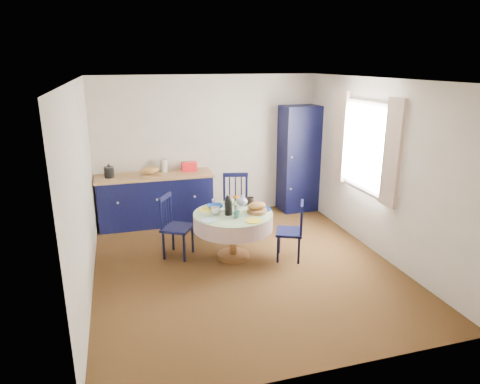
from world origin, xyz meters
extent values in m
plane|color=black|center=(0.00, 0.00, 0.00)|extent=(4.50, 4.50, 0.00)
plane|color=white|center=(0.00, 0.00, 2.50)|extent=(4.50, 4.50, 0.00)
cube|color=silver|center=(0.00, 2.25, 1.25)|extent=(4.00, 0.02, 2.50)
cube|color=silver|center=(-2.00, 0.00, 1.25)|extent=(0.02, 4.50, 2.50)
cube|color=silver|center=(2.00, 0.00, 1.25)|extent=(0.02, 4.50, 2.50)
plane|color=white|center=(2.00, 0.30, 1.50)|extent=(0.00, 1.20, 1.20)
cube|color=white|center=(1.92, -0.40, 1.55)|extent=(0.05, 0.34, 1.45)
cube|color=white|center=(1.92, 1.00, 1.55)|extent=(0.05, 0.34, 1.45)
cube|color=black|center=(-1.00, 1.96, 0.42)|extent=(1.91, 0.58, 0.84)
cube|color=#A5834B|center=(-1.00, 1.96, 0.86)|extent=(1.97, 0.62, 0.04)
cube|color=#B61218|center=(-0.39, 2.03, 0.96)|extent=(0.26, 0.14, 0.16)
cube|color=#A5834B|center=(-1.07, 1.93, 0.89)|extent=(0.34, 0.24, 0.02)
ellipsoid|color=#AB8742|center=(-1.07, 1.93, 0.96)|extent=(0.31, 0.20, 0.13)
cylinder|color=silver|center=(-0.82, 2.10, 0.99)|extent=(0.12, 0.12, 0.22)
cube|color=black|center=(1.66, 2.00, 0.98)|extent=(0.70, 0.52, 1.96)
cylinder|color=white|center=(1.40, 1.75, 1.08)|extent=(0.04, 0.02, 0.04)
cylinder|color=white|center=(1.40, 1.75, 0.49)|extent=(0.04, 0.02, 0.04)
cylinder|color=brown|center=(-0.08, 0.29, 0.03)|extent=(0.46, 0.46, 0.05)
cylinder|color=brown|center=(-0.08, 0.29, 0.33)|extent=(0.10, 0.10, 0.60)
cylinder|color=brown|center=(-0.08, 0.29, 0.65)|extent=(1.06, 1.06, 0.03)
cylinder|color=silver|center=(-0.08, 0.29, 0.55)|extent=(1.12, 1.12, 0.22)
cylinder|color=beige|center=(-0.08, 0.29, 0.67)|extent=(1.12, 1.12, 0.01)
cylinder|color=#93C7CE|center=(-0.47, 0.09, 0.68)|extent=(0.22, 0.22, 0.01)
cylinder|color=yellow|center=(0.10, -0.09, 0.68)|extent=(0.22, 0.22, 0.01)
cylinder|color=navy|center=(0.39, 0.31, 0.68)|extent=(0.22, 0.22, 0.01)
cylinder|color=#70AB66|center=(0.00, 0.72, 0.68)|extent=(0.22, 0.22, 0.01)
cylinder|color=yellow|center=(-0.39, 0.51, 0.68)|extent=(0.22, 0.22, 0.01)
cylinder|color=#8F5E39|center=(0.25, 0.21, 0.70)|extent=(0.28, 0.28, 0.05)
ellipsoid|color=#AB8742|center=(0.25, 0.21, 0.78)|extent=(0.26, 0.16, 0.11)
cube|color=silver|center=(-0.22, 0.38, 0.69)|extent=(0.10, 0.07, 0.04)
cylinder|color=black|center=(-0.78, 0.33, 0.21)|extent=(0.03, 0.03, 0.41)
cylinder|color=black|center=(-0.61, 0.61, 0.21)|extent=(0.03, 0.03, 0.41)
cylinder|color=black|center=(-1.04, 0.49, 0.21)|extent=(0.03, 0.03, 0.41)
cylinder|color=black|center=(-0.87, 0.77, 0.21)|extent=(0.03, 0.03, 0.41)
cube|color=black|center=(-0.83, 0.55, 0.43)|extent=(0.54, 0.55, 0.04)
cylinder|color=black|center=(-1.06, 0.50, 0.67)|extent=(0.03, 0.03, 0.46)
cylinder|color=black|center=(-0.89, 0.78, 0.67)|extent=(0.03, 0.03, 0.46)
cube|color=black|center=(-0.98, 0.64, 0.88)|extent=(0.22, 0.33, 0.06)
cylinder|color=black|center=(-1.02, 0.56, 0.65)|extent=(0.02, 0.02, 0.39)
cylinder|color=black|center=(-0.98, 0.64, 0.65)|extent=(0.02, 0.02, 0.39)
cylinder|color=black|center=(-0.93, 0.71, 0.65)|extent=(0.02, 0.02, 0.39)
cylinder|color=black|center=(-0.04, 0.92, 0.23)|extent=(0.04, 0.04, 0.46)
cylinder|color=black|center=(0.31, 0.83, 0.23)|extent=(0.04, 0.04, 0.46)
cylinder|color=black|center=(0.04, 1.25, 0.23)|extent=(0.04, 0.04, 0.46)
cylinder|color=black|center=(0.39, 1.17, 0.23)|extent=(0.04, 0.04, 0.46)
cube|color=black|center=(0.18, 1.04, 0.48)|extent=(0.54, 0.52, 0.04)
cylinder|color=black|center=(0.05, 1.27, 0.74)|extent=(0.04, 0.04, 0.51)
cylinder|color=black|center=(0.40, 1.19, 0.74)|extent=(0.04, 0.04, 0.51)
cube|color=black|center=(0.22, 1.23, 0.97)|extent=(0.40, 0.14, 0.06)
cylinder|color=black|center=(0.13, 1.25, 0.71)|extent=(0.02, 0.02, 0.43)
cylinder|color=black|center=(0.22, 1.23, 0.71)|extent=(0.02, 0.02, 0.43)
cylinder|color=black|center=(0.31, 1.21, 0.71)|extent=(0.02, 0.02, 0.43)
cylinder|color=black|center=(0.61, 0.22, 0.19)|extent=(0.03, 0.03, 0.39)
cylinder|color=black|center=(0.48, -0.06, 0.19)|extent=(0.03, 0.03, 0.39)
cylinder|color=black|center=(0.87, 0.10, 0.19)|extent=(0.03, 0.03, 0.39)
cylinder|color=black|center=(0.74, -0.18, 0.19)|extent=(0.03, 0.03, 0.39)
cube|color=black|center=(0.67, 0.02, 0.41)|extent=(0.49, 0.50, 0.04)
cylinder|color=black|center=(0.89, 0.09, 0.62)|extent=(0.03, 0.03, 0.43)
cylinder|color=black|center=(0.76, -0.18, 0.62)|extent=(0.03, 0.03, 0.43)
cube|color=black|center=(0.82, -0.05, 0.82)|extent=(0.18, 0.33, 0.05)
cylinder|color=black|center=(0.86, 0.03, 0.61)|extent=(0.02, 0.02, 0.36)
cylinder|color=black|center=(0.82, -0.05, 0.61)|extent=(0.02, 0.02, 0.36)
cylinder|color=black|center=(0.79, -0.12, 0.61)|extent=(0.02, 0.02, 0.36)
imported|color=silver|center=(-0.33, 0.29, 0.73)|extent=(0.14, 0.14, 0.11)
imported|color=#35756B|center=(-0.08, 0.09, 0.72)|extent=(0.10, 0.10, 0.09)
imported|color=black|center=(0.26, 0.58, 0.73)|extent=(0.14, 0.14, 0.11)
imported|color=silver|center=(-0.24, 0.71, 0.72)|extent=(0.09, 0.09, 0.09)
imported|color=navy|center=(-0.27, 0.55, 0.70)|extent=(0.22, 0.22, 0.05)
camera|label=1|loc=(-1.55, -5.16, 2.71)|focal=32.00mm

